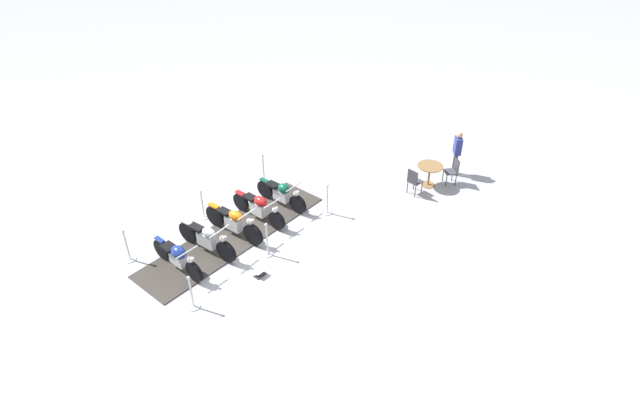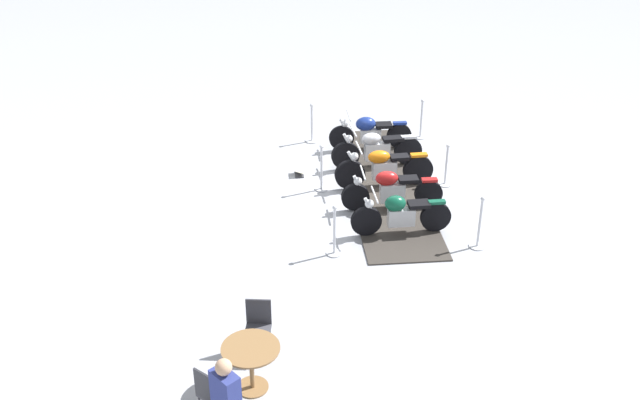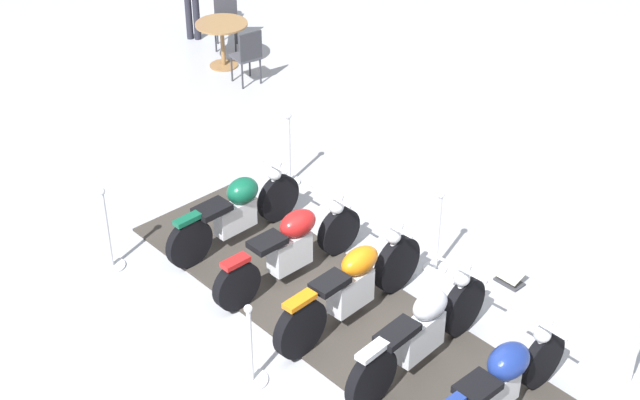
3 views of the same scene
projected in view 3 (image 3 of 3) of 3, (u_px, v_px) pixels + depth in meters
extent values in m
plane|color=#A8AAB2|center=(350.00, 321.00, 10.98)|extent=(80.00, 80.00, 0.00)
cube|color=#38332D|center=(350.00, 320.00, 10.97)|extent=(4.31, 6.35, 0.03)
cylinder|color=black|center=(542.00, 360.00, 9.93)|extent=(0.60, 0.37, 0.62)
cube|color=silver|center=(497.00, 392.00, 9.51)|extent=(0.54, 0.39, 0.35)
ellipsoid|color=navy|center=(509.00, 361.00, 9.40)|extent=(0.60, 0.53, 0.35)
cube|color=black|center=(478.00, 387.00, 9.18)|extent=(0.50, 0.46, 0.08)
cylinder|color=silver|center=(540.00, 344.00, 9.74)|extent=(0.32, 0.21, 0.53)
cylinder|color=silver|center=(539.00, 323.00, 9.51)|extent=(0.34, 0.62, 0.04)
sphere|color=silver|center=(542.00, 334.00, 9.68)|extent=(0.18, 0.18, 0.18)
cylinder|color=black|center=(463.00, 307.00, 10.61)|extent=(0.63, 0.45, 0.67)
cylinder|color=black|center=(371.00, 379.00, 9.67)|extent=(0.63, 0.45, 0.67)
cube|color=silver|center=(419.00, 337.00, 10.11)|extent=(0.62, 0.49, 0.42)
ellipsoid|color=#B7BAC1|center=(430.00, 305.00, 10.02)|extent=(0.54, 0.48, 0.28)
cube|color=black|center=(397.00, 333.00, 9.72)|extent=(0.55, 0.47, 0.08)
cube|color=#B7BAC1|center=(372.00, 351.00, 9.47)|extent=(0.39, 0.31, 0.06)
cylinder|color=silver|center=(460.00, 290.00, 10.40)|extent=(0.31, 0.23, 0.57)
cylinder|color=silver|center=(458.00, 267.00, 10.16)|extent=(0.42, 0.65, 0.04)
sphere|color=silver|center=(462.00, 278.00, 10.33)|extent=(0.18, 0.18, 0.18)
cylinder|color=black|center=(397.00, 264.00, 11.24)|extent=(0.66, 0.45, 0.69)
cylinder|color=black|center=(300.00, 328.00, 10.30)|extent=(0.66, 0.45, 0.69)
cube|color=silver|center=(351.00, 291.00, 10.74)|extent=(0.58, 0.47, 0.43)
ellipsoid|color=#D16B0F|center=(360.00, 261.00, 10.64)|extent=(0.58, 0.50, 0.29)
cube|color=black|center=(330.00, 283.00, 10.38)|extent=(0.49, 0.44, 0.08)
cube|color=#D16B0F|center=(300.00, 301.00, 10.10)|extent=(0.40, 0.32, 0.06)
cylinder|color=silver|center=(392.00, 247.00, 11.03)|extent=(0.34, 0.24, 0.58)
cylinder|color=silver|center=(388.00, 225.00, 10.78)|extent=(0.38, 0.62, 0.04)
sphere|color=silver|center=(393.00, 236.00, 10.94)|extent=(0.18, 0.18, 0.18)
cylinder|color=black|center=(339.00, 231.00, 11.88)|extent=(0.59, 0.38, 0.60)
cylinder|color=black|center=(237.00, 285.00, 10.98)|extent=(0.59, 0.38, 0.60)
cube|color=silver|center=(290.00, 252.00, 11.39)|extent=(0.57, 0.44, 0.42)
ellipsoid|color=#AD1919|center=(298.00, 223.00, 11.27)|extent=(0.57, 0.50, 0.31)
cube|color=black|center=(267.00, 242.00, 11.04)|extent=(0.49, 0.44, 0.08)
cube|color=#AD1919|center=(235.00, 262.00, 10.80)|extent=(0.36, 0.28, 0.06)
cylinder|color=silver|center=(335.00, 216.00, 11.69)|extent=(0.28, 0.19, 0.52)
cylinder|color=silver|center=(330.00, 196.00, 11.48)|extent=(0.34, 0.62, 0.04)
sphere|color=silver|center=(336.00, 207.00, 11.65)|extent=(0.18, 0.18, 0.18)
cylinder|color=black|center=(278.00, 198.00, 12.47)|extent=(0.60, 0.39, 0.63)
cylinder|color=black|center=(189.00, 243.00, 11.64)|extent=(0.60, 0.39, 0.63)
cube|color=silver|center=(235.00, 217.00, 12.03)|extent=(0.57, 0.43, 0.37)
ellipsoid|color=#0F5138|center=(243.00, 191.00, 11.93)|extent=(0.53, 0.49, 0.33)
cube|color=black|center=(212.00, 209.00, 11.68)|extent=(0.52, 0.46, 0.08)
cube|color=#0F5138|center=(187.00, 219.00, 11.45)|extent=(0.36, 0.28, 0.06)
cylinder|color=silver|center=(273.00, 183.00, 12.28)|extent=(0.28, 0.20, 0.54)
cylinder|color=silver|center=(268.00, 162.00, 12.05)|extent=(0.36, 0.63, 0.04)
sphere|color=silver|center=(275.00, 173.00, 12.22)|extent=(0.18, 0.18, 0.18)
cylinder|color=silver|center=(252.00, 380.00, 10.17)|extent=(0.35, 0.35, 0.03)
cylinder|color=silver|center=(250.00, 346.00, 9.91)|extent=(0.05, 0.05, 0.91)
sphere|color=silver|center=(248.00, 309.00, 9.64)|extent=(0.09, 0.09, 0.09)
cylinder|color=silver|center=(628.00, 383.00, 10.12)|extent=(0.34, 0.34, 0.03)
cylinder|color=silver|center=(636.00, 349.00, 9.86)|extent=(0.05, 0.05, 0.93)
cylinder|color=silver|center=(289.00, 182.00, 13.43)|extent=(0.30, 0.30, 0.03)
cylinder|color=silver|center=(289.00, 150.00, 13.15)|extent=(0.05, 0.05, 0.97)
sphere|color=silver|center=(288.00, 116.00, 12.87)|extent=(0.09, 0.09, 0.09)
cylinder|color=silver|center=(112.00, 266.00, 11.82)|extent=(0.32, 0.32, 0.03)
cylinder|color=silver|center=(107.00, 230.00, 11.53)|extent=(0.05, 0.05, 1.02)
sphere|color=silver|center=(101.00, 191.00, 11.23)|extent=(0.09, 0.09, 0.09)
cylinder|color=silver|center=(435.00, 268.00, 11.77)|extent=(0.29, 0.29, 0.03)
cylinder|color=silver|center=(438.00, 233.00, 11.49)|extent=(0.05, 0.05, 1.01)
sphere|color=silver|center=(441.00, 195.00, 11.20)|extent=(0.09, 0.09, 0.09)
cube|color=#333338|center=(509.00, 282.00, 11.55)|extent=(0.33, 0.39, 0.02)
cube|color=beige|center=(510.00, 274.00, 11.49)|extent=(0.34, 0.37, 0.10)
cylinder|color=olive|center=(224.00, 65.00, 16.53)|extent=(0.48, 0.48, 0.02)
cylinder|color=olive|center=(223.00, 45.00, 16.33)|extent=(0.07, 0.07, 0.72)
cylinder|color=olive|center=(221.00, 24.00, 16.12)|extent=(0.87, 0.87, 0.03)
cylinder|color=#2D2D33|center=(232.00, 69.00, 15.94)|extent=(0.03, 0.03, 0.44)
cylinder|color=#2D2D33|center=(250.00, 64.00, 16.10)|extent=(0.03, 0.03, 0.44)
cylinder|color=#2D2D33|center=(242.00, 76.00, 15.70)|extent=(0.03, 0.03, 0.44)
cylinder|color=#2D2D33|center=(260.00, 71.00, 15.86)|extent=(0.03, 0.03, 0.44)
cube|color=#3F3F47|center=(245.00, 56.00, 15.77)|extent=(0.51, 0.51, 0.04)
cube|color=#2D2D33|center=(251.00, 46.00, 15.50)|extent=(0.39, 0.16, 0.46)
cylinder|color=#2D2D33|center=(235.00, 40.00, 16.90)|extent=(0.03, 0.03, 0.45)
cylinder|color=#2D2D33|center=(216.00, 40.00, 16.90)|extent=(0.03, 0.03, 0.45)
cylinder|color=#2D2D33|center=(237.00, 32.00, 17.19)|extent=(0.03, 0.03, 0.45)
cylinder|color=#2D2D33|center=(217.00, 32.00, 17.19)|extent=(0.03, 0.03, 0.45)
cube|color=#3F3F47|center=(225.00, 23.00, 16.91)|extent=(0.49, 0.49, 0.04)
cube|color=#2D2D33|center=(225.00, 5.00, 16.93)|extent=(0.39, 0.13, 0.46)
cylinder|color=#23232D|center=(197.00, 17.00, 17.26)|extent=(0.12, 0.12, 0.83)
cylinder|color=#23232D|center=(189.00, 16.00, 17.27)|extent=(0.12, 0.12, 0.83)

